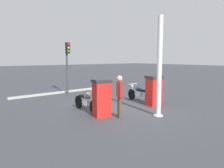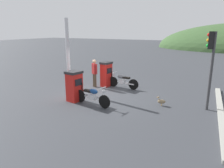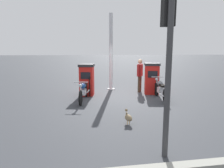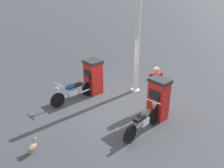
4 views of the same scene
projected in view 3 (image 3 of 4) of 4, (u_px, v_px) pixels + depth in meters
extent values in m
plane|color=#383A3F|center=(121.00, 96.00, 9.84)|extent=(120.00, 120.00, 0.00)
cube|color=red|center=(87.00, 81.00, 9.96)|extent=(0.67, 0.72, 1.39)
cube|color=black|center=(86.00, 76.00, 9.60)|extent=(0.09, 0.45, 0.32)
cube|color=#262628|center=(86.00, 65.00, 9.83)|extent=(0.73, 0.79, 0.12)
cylinder|color=black|center=(90.00, 87.00, 9.65)|extent=(0.05, 0.05, 0.91)
cube|color=red|center=(152.00, 80.00, 10.23)|extent=(0.55, 0.72, 1.42)
cube|color=black|center=(153.00, 74.00, 9.94)|extent=(0.09, 0.46, 0.32)
cube|color=#262628|center=(152.00, 64.00, 10.10)|extent=(0.61, 0.79, 0.12)
cylinder|color=black|center=(157.00, 85.00, 9.98)|extent=(0.05, 0.05, 0.92)
cylinder|color=black|center=(81.00, 98.00, 8.21)|extent=(0.62, 0.12, 0.62)
cylinder|color=black|center=(86.00, 90.00, 9.68)|extent=(0.62, 0.12, 0.62)
cube|color=silver|center=(83.00, 92.00, 8.88)|extent=(0.38, 0.24, 0.24)
cylinder|color=silver|center=(84.00, 93.00, 8.94)|extent=(1.12, 0.18, 0.05)
ellipsoid|color=navy|center=(83.00, 86.00, 8.77)|extent=(0.50, 0.28, 0.24)
cube|color=black|center=(84.00, 85.00, 9.11)|extent=(0.46, 0.25, 0.10)
cylinder|color=silver|center=(81.00, 90.00, 8.20)|extent=(0.26, 0.07, 0.57)
cylinder|color=silver|center=(81.00, 82.00, 8.23)|extent=(0.10, 0.56, 0.04)
sphere|color=silver|center=(80.00, 86.00, 8.15)|extent=(0.16, 0.16, 0.14)
cylinder|color=silver|center=(88.00, 91.00, 9.48)|extent=(0.55, 0.14, 0.07)
cylinder|color=black|center=(156.00, 89.00, 9.90)|extent=(0.63, 0.07, 0.63)
cylinder|color=black|center=(166.00, 96.00, 8.54)|extent=(0.63, 0.07, 0.63)
cube|color=silver|center=(160.00, 90.00, 9.25)|extent=(0.36, 0.21, 0.24)
cylinder|color=silver|center=(161.00, 91.00, 9.21)|extent=(1.04, 0.07, 0.05)
ellipsoid|color=#595B60|center=(160.00, 84.00, 9.27)|extent=(0.48, 0.23, 0.24)
cube|color=black|center=(162.00, 86.00, 8.94)|extent=(0.44, 0.21, 0.10)
cylinder|color=silver|center=(157.00, 83.00, 9.81)|extent=(0.26, 0.05, 0.57)
cylinder|color=silver|center=(157.00, 77.00, 9.67)|extent=(0.05, 0.56, 0.04)
sphere|color=silver|center=(157.00, 79.00, 9.79)|extent=(0.14, 0.14, 0.14)
cylinder|color=silver|center=(161.00, 95.00, 8.72)|extent=(0.55, 0.08, 0.07)
cylinder|color=#473828|center=(139.00, 84.00, 10.70)|extent=(0.18, 0.18, 0.83)
cylinder|color=#473828|center=(140.00, 84.00, 10.88)|extent=(0.18, 0.18, 0.83)
cube|color=maroon|center=(140.00, 70.00, 10.67)|extent=(0.41, 0.36, 0.62)
cylinder|color=maroon|center=(138.00, 70.00, 10.45)|extent=(0.12, 0.12, 0.59)
cylinder|color=maroon|center=(141.00, 69.00, 10.87)|extent=(0.12, 0.12, 0.59)
sphere|color=tan|center=(140.00, 61.00, 10.59)|extent=(0.31, 0.31, 0.23)
ellipsoid|color=#847051|center=(128.00, 118.00, 6.22)|extent=(0.39, 0.27, 0.20)
cylinder|color=#847051|center=(127.00, 115.00, 6.32)|extent=(0.07, 0.07, 0.14)
sphere|color=#847051|center=(126.00, 110.00, 6.32)|extent=(0.11, 0.11, 0.09)
cone|color=orange|center=(125.00, 110.00, 6.38)|extent=(0.07, 0.06, 0.04)
cone|color=#847051|center=(131.00, 119.00, 6.06)|extent=(0.09, 0.09, 0.07)
cylinder|color=orange|center=(127.00, 123.00, 6.23)|extent=(0.02, 0.02, 0.10)
cylinder|color=orange|center=(129.00, 122.00, 6.25)|extent=(0.02, 0.02, 0.10)
cylinder|color=#38383A|center=(168.00, 77.00, 4.11)|extent=(0.13, 0.13, 3.40)
cube|color=black|center=(168.00, 8.00, 4.02)|extent=(0.21, 0.25, 0.72)
sphere|color=orange|center=(166.00, 8.00, 4.12)|extent=(0.16, 0.16, 0.15)
sphere|color=green|center=(166.00, 20.00, 4.16)|extent=(0.16, 0.16, 0.15)
cylinder|color=silver|center=(111.00, 52.00, 11.18)|extent=(0.20, 0.20, 4.08)
cylinder|color=silver|center=(111.00, 89.00, 11.53)|extent=(0.40, 0.40, 0.04)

